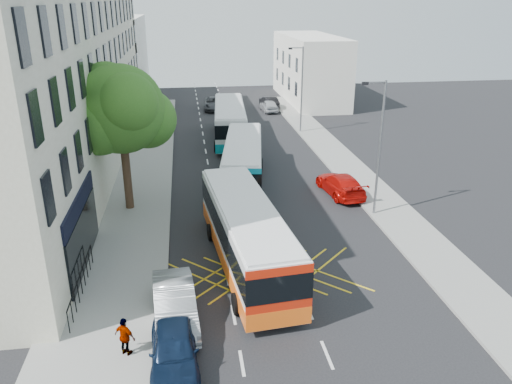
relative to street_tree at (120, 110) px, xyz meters
name	(u,v)px	position (x,y,z in m)	size (l,w,h in m)	color
ground	(327,355)	(8.51, -14.97, -6.29)	(120.00, 120.00, 0.00)	black
pavement_left	(130,208)	(0.01, 0.03, -6.22)	(5.00, 70.00, 0.15)	gray
pavement_right	(375,195)	(16.01, 0.03, -6.22)	(3.00, 70.00, 0.15)	gray
terrace_main	(58,79)	(-5.49, 9.52, 0.46)	(8.30, 45.00, 13.50)	beige
terrace_far	(112,57)	(-5.49, 40.03, -1.29)	(8.00, 20.00, 10.00)	silver
building_right	(309,68)	(19.51, 33.03, -2.29)	(6.00, 18.00, 8.00)	silver
street_tree	(120,110)	(0.00, 0.00, 0.00)	(6.30, 5.70, 8.80)	#382619
lamp_near	(379,142)	(14.71, -2.97, -1.68)	(1.45, 0.15, 8.00)	slate
lamp_far	(301,85)	(14.71, 17.03, -1.68)	(1.45, 0.15, 8.00)	slate
railings	(81,283)	(-1.19, -9.67, -5.57)	(0.08, 5.60, 1.14)	black
bus_near	(247,234)	(6.38, -7.93, -4.58)	(3.77, 11.74, 3.24)	silver
bus_mid	(243,161)	(7.61, 3.77, -4.67)	(4.14, 11.24, 3.09)	silver
bus_far	(230,121)	(7.76, 15.53, -4.56)	(3.54, 11.83, 3.28)	silver
parked_car_blue	(174,348)	(2.91, -14.69, -5.56)	(1.73, 4.29, 1.46)	black
parked_car_silver	(175,304)	(2.91, -11.98, -5.51)	(1.65, 4.74, 1.56)	#94979A
red_hatchback	(340,184)	(13.80, 0.70, -5.57)	(2.01, 4.95, 1.44)	#C00D08
distant_car_grey	(215,103)	(7.19, 29.01, -5.58)	(2.36, 5.13, 1.42)	#404247
distant_car_silver	(269,106)	(13.35, 26.99, -5.61)	(1.61, 3.99, 1.36)	#A7AAAF
distant_car_dark	(269,102)	(13.68, 28.85, -5.58)	(1.50, 4.30, 1.42)	black
pedestrian_far	(125,337)	(1.14, -14.03, -5.38)	(0.90, 0.37, 1.53)	gray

